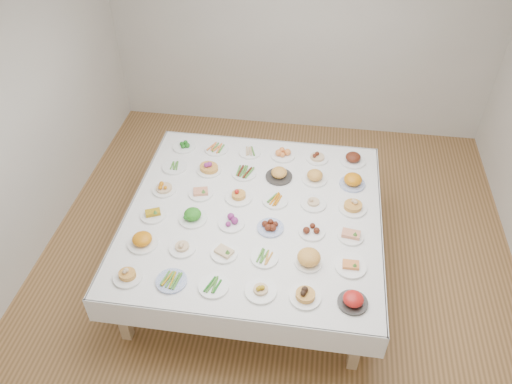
# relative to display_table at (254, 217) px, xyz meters

# --- Properties ---
(room_envelope) EXTENTS (5.02, 5.02, 2.81)m
(room_envelope) POSITION_rel_display_table_xyz_m (0.22, 0.20, 1.14)
(room_envelope) COLOR #9E7042
(room_envelope) RESTS_ON ground
(display_table) EXTENTS (2.42, 2.42, 0.75)m
(display_table) POSITION_rel_display_table_xyz_m (0.00, 0.00, 0.00)
(display_table) COLOR white
(display_table) RESTS_ON ground
(dish_0) EXTENTS (0.24, 0.24, 0.12)m
(dish_0) POSITION_rel_display_table_xyz_m (-0.92, -0.93, 0.11)
(dish_0) COLOR white
(dish_0) RESTS_ON display_table
(dish_1) EXTENTS (0.26, 0.26, 0.06)m
(dish_1) POSITION_rel_display_table_xyz_m (-0.55, -0.92, 0.09)
(dish_1) COLOR #4C66B2
(dish_1) RESTS_ON display_table
(dish_2) EXTENTS (0.25, 0.25, 0.06)m
(dish_2) POSITION_rel_display_table_xyz_m (-0.19, -0.93, 0.09)
(dish_2) COLOR white
(dish_2) RESTS_ON display_table
(dish_3) EXTENTS (0.26, 0.26, 0.12)m
(dish_3) POSITION_rel_display_table_xyz_m (0.19, -0.92, 0.11)
(dish_3) COLOR white
(dish_3) RESTS_ON display_table
(dish_4) EXTENTS (0.25, 0.25, 0.15)m
(dish_4) POSITION_rel_display_table_xyz_m (0.56, -0.93, 0.13)
(dish_4) COLOR white
(dish_4) RESTS_ON display_table
(dish_5) EXTENTS (0.24, 0.24, 0.14)m
(dish_5) POSITION_rel_display_table_xyz_m (0.93, -0.92, 0.13)
(dish_5) COLOR #2E2B29
(dish_5) RESTS_ON display_table
(dish_6) EXTENTS (0.27, 0.27, 0.16)m
(dish_6) POSITION_rel_display_table_xyz_m (-0.92, -0.54, 0.14)
(dish_6) COLOR white
(dish_6) RESTS_ON display_table
(dish_7) EXTENTS (0.23, 0.23, 0.11)m
(dish_7) POSITION_rel_display_table_xyz_m (-0.55, -0.55, 0.11)
(dish_7) COLOR white
(dish_7) RESTS_ON display_table
(dish_8) EXTENTS (0.23, 0.23, 0.10)m
(dish_8) POSITION_rel_display_table_xyz_m (-0.18, -0.56, 0.11)
(dish_8) COLOR white
(dish_8) RESTS_ON display_table
(dish_9) EXTENTS (0.23, 0.23, 0.05)m
(dish_9) POSITION_rel_display_table_xyz_m (0.18, -0.56, 0.08)
(dish_9) COLOR white
(dish_9) RESTS_ON display_table
(dish_10) EXTENTS (0.25, 0.25, 0.15)m
(dish_10) POSITION_rel_display_table_xyz_m (0.56, -0.56, 0.13)
(dish_10) COLOR white
(dish_10) RESTS_ON display_table
(dish_11) EXTENTS (0.27, 0.27, 0.10)m
(dish_11) POSITION_rel_display_table_xyz_m (0.91, -0.55, 0.10)
(dish_11) COLOR white
(dish_11) RESTS_ON display_table
(dish_12) EXTENTS (0.24, 0.24, 0.10)m
(dish_12) POSITION_rel_display_table_xyz_m (-0.93, -0.18, 0.10)
(dish_12) COLOR white
(dish_12) RESTS_ON display_table
(dish_13) EXTENTS (0.26, 0.26, 0.16)m
(dish_13) POSITION_rel_display_table_xyz_m (-0.55, -0.18, 0.14)
(dish_13) COLOR white
(dish_13) RESTS_ON display_table
(dish_14) EXTENTS (0.24, 0.24, 0.10)m
(dish_14) POSITION_rel_display_table_xyz_m (-0.18, -0.19, 0.11)
(dish_14) COLOR white
(dish_14) RESTS_ON display_table
(dish_15) EXTENTS (0.24, 0.24, 0.10)m
(dish_15) POSITION_rel_display_table_xyz_m (0.18, -0.19, 0.11)
(dish_15) COLOR #4C66B2
(dish_15) RESTS_ON display_table
(dish_16) EXTENTS (0.24, 0.24, 0.11)m
(dish_16) POSITION_rel_display_table_xyz_m (0.56, -0.19, 0.11)
(dish_16) COLOR white
(dish_16) RESTS_ON display_table
(dish_17) EXTENTS (0.23, 0.23, 0.10)m
(dish_17) POSITION_rel_display_table_xyz_m (0.91, -0.19, 0.10)
(dish_17) COLOR white
(dish_17) RESTS_ON display_table
(dish_18) EXTENTS (0.24, 0.24, 0.13)m
(dish_18) POSITION_rel_display_table_xyz_m (-0.93, 0.18, 0.12)
(dish_18) COLOR white
(dish_18) RESTS_ON display_table
(dish_19) EXTENTS (0.24, 0.24, 0.10)m
(dish_19) POSITION_rel_display_table_xyz_m (-0.56, 0.18, 0.10)
(dish_19) COLOR white
(dish_19) RESTS_ON display_table
(dish_20) EXTENTS (0.26, 0.26, 0.14)m
(dish_20) POSITION_rel_display_table_xyz_m (-0.17, 0.18, 0.12)
(dish_20) COLOR white
(dish_20) RESTS_ON display_table
(dish_21) EXTENTS (0.26, 0.25, 0.06)m
(dish_21) POSITION_rel_display_table_xyz_m (0.19, 0.18, 0.09)
(dish_21) COLOR white
(dish_21) RESTS_ON display_table
(dish_22) EXTENTS (0.25, 0.25, 0.12)m
(dish_22) POSITION_rel_display_table_xyz_m (0.55, 0.19, 0.11)
(dish_22) COLOR white
(dish_22) RESTS_ON display_table
(dish_23) EXTENTS (0.26, 0.26, 0.15)m
(dish_23) POSITION_rel_display_table_xyz_m (0.93, 0.18, 0.13)
(dish_23) COLOR white
(dish_23) RESTS_ON display_table
(dish_24) EXTENTS (0.26, 0.26, 0.05)m
(dish_24) POSITION_rel_display_table_xyz_m (-0.93, 0.56, 0.08)
(dish_24) COLOR white
(dish_24) RESTS_ON display_table
(dish_25) EXTENTS (0.28, 0.27, 0.16)m
(dish_25) POSITION_rel_display_table_xyz_m (-0.56, 0.56, 0.14)
(dish_25) COLOR white
(dish_25) RESTS_ON display_table
(dish_26) EXTENTS (0.26, 0.25, 0.06)m
(dish_26) POSITION_rel_display_table_xyz_m (-0.18, 0.56, 0.09)
(dish_26) COLOR white
(dish_26) RESTS_ON display_table
(dish_27) EXTENTS (0.27, 0.27, 0.15)m
(dish_27) POSITION_rel_display_table_xyz_m (0.18, 0.55, 0.13)
(dish_27) COLOR #2E2B29
(dish_27) RESTS_ON display_table
(dish_28) EXTENTS (0.28, 0.28, 0.15)m
(dish_28) POSITION_rel_display_table_xyz_m (0.55, 0.56, 0.13)
(dish_28) COLOR white
(dish_28) RESTS_ON display_table
(dish_29) EXTENTS (0.25, 0.25, 0.15)m
(dish_29) POSITION_rel_display_table_xyz_m (0.93, 0.55, 0.13)
(dish_29) COLOR #4C66B2
(dish_29) RESTS_ON display_table
(dish_30) EXTENTS (0.25, 0.25, 0.10)m
(dish_30) POSITION_rel_display_table_xyz_m (-0.92, 0.92, 0.10)
(dish_30) COLOR white
(dish_30) RESTS_ON display_table
(dish_31) EXTENTS (0.26, 0.26, 0.06)m
(dish_31) POSITION_rel_display_table_xyz_m (-0.55, 0.93, 0.09)
(dish_31) COLOR white
(dish_31) RESTS_ON display_table
(dish_32) EXTENTS (0.23, 0.23, 0.06)m
(dish_32) POSITION_rel_display_table_xyz_m (-0.18, 0.92, 0.09)
(dish_32) COLOR white
(dish_32) RESTS_ON display_table
(dish_33) EXTENTS (0.26, 0.26, 0.11)m
(dish_33) POSITION_rel_display_table_xyz_m (0.18, 0.92, 0.11)
(dish_33) COLOR white
(dish_33) RESTS_ON display_table
(dish_34) EXTENTS (0.23, 0.23, 0.13)m
(dish_34) POSITION_rel_display_table_xyz_m (0.55, 0.91, 0.12)
(dish_34) COLOR white
(dish_34) RESTS_ON display_table
(dish_35) EXTENTS (0.27, 0.27, 0.14)m
(dish_35) POSITION_rel_display_table_xyz_m (0.93, 0.93, 0.12)
(dish_35) COLOR white
(dish_35) RESTS_ON display_table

